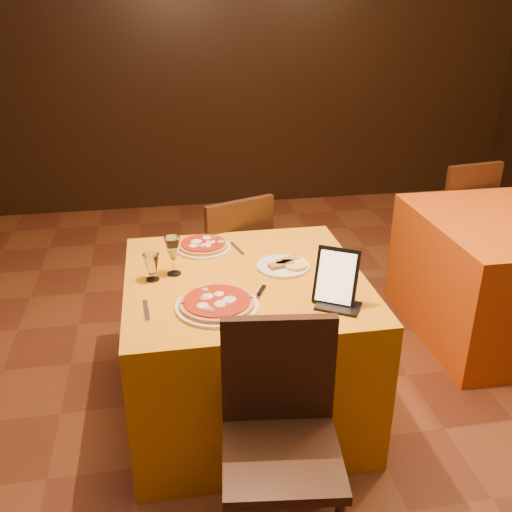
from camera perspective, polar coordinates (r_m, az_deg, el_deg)
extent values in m
cube|color=#5E2D19|center=(2.84, 3.98, -18.63)|extent=(6.00, 7.00, 0.01)
cube|color=black|center=(5.55, -4.55, 19.03)|extent=(6.00, 0.01, 2.80)
cube|color=orange|center=(2.84, -1.08, -8.84)|extent=(1.10, 1.10, 0.75)
cube|color=#C34E0C|center=(3.82, 23.98, -1.79)|extent=(1.10, 1.10, 0.75)
cylinder|color=white|center=(2.40, -3.92, -5.01)|extent=(0.35, 0.35, 0.01)
cylinder|color=#AD4C23|center=(2.39, -3.93, -4.68)|extent=(0.32, 0.32, 0.02)
cylinder|color=white|center=(2.94, -5.30, 0.84)|extent=(0.28, 0.28, 0.01)
cylinder|color=#AD4C23|center=(2.94, -5.31, 1.12)|extent=(0.26, 0.26, 0.02)
cylinder|color=white|center=(2.73, 2.72, -1.03)|extent=(0.25, 0.25, 0.01)
cylinder|color=olive|center=(2.73, 2.72, -0.71)|extent=(0.16, 0.16, 0.02)
cube|color=black|center=(2.41, 8.03, -2.05)|extent=(0.21, 0.18, 0.23)
cube|color=silver|center=(2.44, 0.01, -4.48)|extent=(0.12, 0.21, 0.01)
cube|color=#A2A2A9|center=(2.41, -10.90, -5.35)|extent=(0.03, 0.17, 0.01)
cube|color=#B1B0B7|center=(2.93, -1.90, 0.74)|extent=(0.06, 0.17, 0.01)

